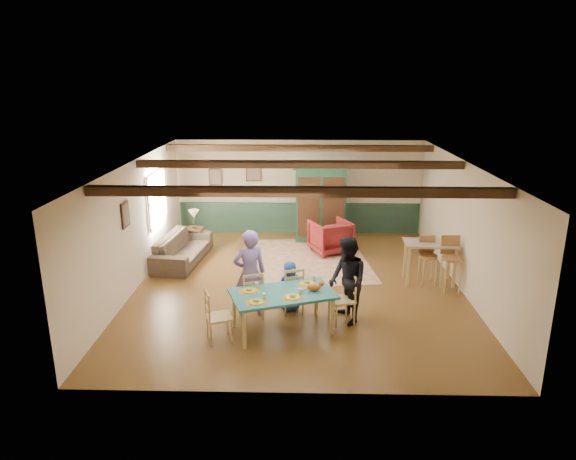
{
  "coord_description": "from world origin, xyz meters",
  "views": [
    {
      "loc": [
        0.04,
        -10.45,
        4.4
      ],
      "look_at": [
        -0.23,
        0.4,
        1.15
      ],
      "focal_mm": 32.0,
      "sensor_mm": 36.0,
      "label": 1
    }
  ],
  "objects_px": {
    "cat": "(314,286)",
    "armoire": "(321,204)",
    "dining_chair_end_left": "(219,316)",
    "dining_chair_end_right": "(342,299)",
    "dining_chair_far_right": "(291,289)",
    "bar_stool_right": "(451,265)",
    "armchair": "(330,236)",
    "person_man": "(250,274)",
    "bar_stool_left": "(428,262)",
    "sofa": "(183,248)",
    "dining_table": "(283,312)",
    "person_child": "(290,286)",
    "end_table": "(195,238)",
    "counter_table": "(429,263)",
    "person_woman": "(347,281)",
    "dining_chair_far_left": "(251,294)",
    "table_lamp": "(194,219)"
  },
  "relations": [
    {
      "from": "cat",
      "to": "armchair",
      "type": "bearing_deg",
      "value": 63.47
    },
    {
      "from": "dining_chair_end_left",
      "to": "person_child",
      "type": "distance_m",
      "value": 1.73
    },
    {
      "from": "dining_chair_far_right",
      "to": "bar_stool_right",
      "type": "bearing_deg",
      "value": 178.86
    },
    {
      "from": "person_woman",
      "to": "counter_table",
      "type": "distance_m",
      "value": 2.8
    },
    {
      "from": "dining_chair_end_right",
      "to": "end_table",
      "type": "xyz_separation_m",
      "value": [
        -3.59,
        4.29,
        -0.2
      ]
    },
    {
      "from": "armchair",
      "to": "bar_stool_left",
      "type": "bearing_deg",
      "value": 109.36
    },
    {
      "from": "dining_chair_far_right",
      "to": "person_child",
      "type": "xyz_separation_m",
      "value": [
        -0.03,
        0.08,
        0.03
      ]
    },
    {
      "from": "counter_table",
      "to": "bar_stool_left",
      "type": "xyz_separation_m",
      "value": [
        -0.06,
        -0.13,
        0.07
      ]
    },
    {
      "from": "dining_chair_end_right",
      "to": "sofa",
      "type": "bearing_deg",
      "value": -150.45
    },
    {
      "from": "person_man",
      "to": "cat",
      "type": "relative_size",
      "value": 4.79
    },
    {
      "from": "dining_chair_far_right",
      "to": "dining_chair_end_right",
      "type": "xyz_separation_m",
      "value": [
        0.94,
        -0.43,
        0.0
      ]
    },
    {
      "from": "armoire",
      "to": "bar_stool_right",
      "type": "xyz_separation_m",
      "value": [
        2.64,
        -3.42,
        -0.48
      ]
    },
    {
      "from": "dining_chair_far_left",
      "to": "bar_stool_right",
      "type": "height_order",
      "value": "bar_stool_right"
    },
    {
      "from": "end_table",
      "to": "bar_stool_right",
      "type": "distance_m",
      "value": 6.62
    },
    {
      "from": "dining_chair_far_left",
      "to": "person_woman",
      "type": "xyz_separation_m",
      "value": [
        1.79,
        -0.13,
        0.35
      ]
    },
    {
      "from": "person_child",
      "to": "end_table",
      "type": "relative_size",
      "value": 1.85
    },
    {
      "from": "dining_chair_end_right",
      "to": "person_child",
      "type": "relative_size",
      "value": 0.95
    },
    {
      "from": "person_man",
      "to": "person_child",
      "type": "height_order",
      "value": "person_man"
    },
    {
      "from": "armchair",
      "to": "person_child",
      "type": "bearing_deg",
      "value": 50.35
    },
    {
      "from": "armoire",
      "to": "bar_stool_right",
      "type": "height_order",
      "value": "armoire"
    },
    {
      "from": "armchair",
      "to": "person_woman",
      "type": "bearing_deg",
      "value": 67.29
    },
    {
      "from": "dining_chair_end_right",
      "to": "person_man",
      "type": "bearing_deg",
      "value": -117.3
    },
    {
      "from": "dining_chair_end_left",
      "to": "dining_chair_end_right",
      "type": "height_order",
      "value": "same"
    },
    {
      "from": "dining_chair_end_left",
      "to": "dining_chair_end_right",
      "type": "xyz_separation_m",
      "value": [
        2.16,
        0.76,
        0.0
      ]
    },
    {
      "from": "armchair",
      "to": "armoire",
      "type": "bearing_deg",
      "value": -101.49
    },
    {
      "from": "dining_chair_far_left",
      "to": "sofa",
      "type": "xyz_separation_m",
      "value": [
        -1.98,
        3.04,
        -0.14
      ]
    },
    {
      "from": "dining_chair_far_right",
      "to": "person_child",
      "type": "relative_size",
      "value": 0.95
    },
    {
      "from": "bar_stool_left",
      "to": "dining_table",
      "type": "bearing_deg",
      "value": -149.96
    },
    {
      "from": "dining_chair_end_right",
      "to": "armoire",
      "type": "relative_size",
      "value": 0.44
    },
    {
      "from": "dining_chair_end_right",
      "to": "bar_stool_left",
      "type": "bearing_deg",
      "value": 113.19
    },
    {
      "from": "person_woman",
      "to": "bar_stool_right",
      "type": "bearing_deg",
      "value": 103.46
    },
    {
      "from": "dining_chair_far_left",
      "to": "cat",
      "type": "xyz_separation_m",
      "value": [
        1.16,
        -0.46,
        0.36
      ]
    },
    {
      "from": "person_man",
      "to": "bar_stool_left",
      "type": "relative_size",
      "value": 1.6
    },
    {
      "from": "dining_chair_end_right",
      "to": "person_man",
      "type": "height_order",
      "value": "person_man"
    },
    {
      "from": "dining_table",
      "to": "person_child",
      "type": "bearing_deg",
      "value": 82.84
    },
    {
      "from": "cat",
      "to": "armoire",
      "type": "xyz_separation_m",
      "value": [
        0.32,
        5.25,
        0.23
      ]
    },
    {
      "from": "counter_table",
      "to": "dining_table",
      "type": "bearing_deg",
      "value": -143.23
    },
    {
      "from": "armoire",
      "to": "bar_stool_left",
      "type": "relative_size",
      "value": 1.99
    },
    {
      "from": "dining_table",
      "to": "armchair",
      "type": "bearing_deg",
      "value": 76.04
    },
    {
      "from": "counter_table",
      "to": "bar_stool_right",
      "type": "relative_size",
      "value": 0.96
    },
    {
      "from": "person_woman",
      "to": "bar_stool_right",
      "type": "xyz_separation_m",
      "value": [
        2.33,
        1.5,
        -0.23
      ]
    },
    {
      "from": "dining_table",
      "to": "cat",
      "type": "height_order",
      "value": "cat"
    },
    {
      "from": "person_man",
      "to": "bar_stool_left",
      "type": "xyz_separation_m",
      "value": [
        3.73,
        1.61,
        -0.32
      ]
    },
    {
      "from": "person_woman",
      "to": "armoire",
      "type": "distance_m",
      "value": 4.94
    },
    {
      "from": "armoire",
      "to": "end_table",
      "type": "height_order",
      "value": "armoire"
    },
    {
      "from": "dining_chair_end_right",
      "to": "armchair",
      "type": "bearing_deg",
      "value": 160.55
    },
    {
      "from": "bar_stool_left",
      "to": "bar_stool_right",
      "type": "relative_size",
      "value": 0.91
    },
    {
      "from": "dining_chair_end_left",
      "to": "table_lamp",
      "type": "height_order",
      "value": "table_lamp"
    },
    {
      "from": "dining_chair_far_left",
      "to": "bar_stool_right",
      "type": "relative_size",
      "value": 0.8
    },
    {
      "from": "person_man",
      "to": "person_child",
      "type": "xyz_separation_m",
      "value": [
        0.75,
        0.26,
        -0.36
      ]
    }
  ]
}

